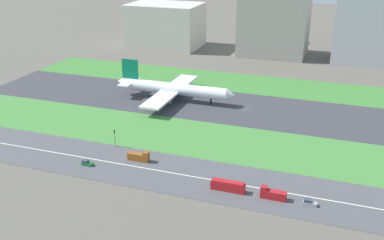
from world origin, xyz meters
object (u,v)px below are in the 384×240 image
at_px(fuel_tank_west, 283,34).
at_px(bus_1, 228,186).
at_px(truck_0, 139,157).
at_px(car_3, 87,163).
at_px(truck_1, 273,194).
at_px(hangar_building, 274,25).
at_px(traffic_light, 115,137).
at_px(airliner, 172,89).
at_px(car_1, 309,203).
at_px(office_tower, 380,25).
at_px(terminal_building, 165,25).

bearing_deg(fuel_tank_west, bus_1, -85.32).
bearing_deg(truck_0, car_3, -149.10).
distance_m(truck_1, fuel_tank_west, 239.54).
distance_m(truck_1, hangar_building, 196.13).
relative_size(bus_1, hangar_building, 0.25).
distance_m(truck_1, traffic_light, 69.59).
xyz_separation_m(airliner, car_3, (-2.66, -78.00, -5.31)).
xyz_separation_m(car_3, traffic_light, (2.12, 17.99, 3.37)).
xyz_separation_m(traffic_light, fuel_tank_west, (32.75, 219.01, 2.24)).
relative_size(car_1, fuel_tank_west, 0.23).
xyz_separation_m(car_1, office_tower, (22.20, 192.00, 24.41)).
bearing_deg(airliner, car_1, -44.87).
bearing_deg(truck_1, hangar_building, -79.69).
height_order(airliner, truck_0, airliner).
relative_size(airliner, office_tower, 1.16).
bearing_deg(truck_1, fuel_tank_west, -81.73).
relative_size(airliner, fuel_tank_west, 3.36).
relative_size(truck_0, truck_1, 1.00).
bearing_deg(traffic_light, truck_0, -28.72).
bearing_deg(fuel_tank_west, airliner, -101.45).
bearing_deg(hangar_building, truck_0, -95.54).
xyz_separation_m(car_3, fuel_tank_west, (34.86, 237.00, 5.61)).
relative_size(truck_1, traffic_light, 1.17).
bearing_deg(fuel_tank_west, car_1, -78.98).
height_order(airliner, hangar_building, hangar_building).
relative_size(terminal_building, hangar_building, 1.15).
bearing_deg(truck_0, bus_1, -14.90).
xyz_separation_m(truck_0, terminal_building, (-64.94, 182.00, 14.41)).
height_order(traffic_light, fuel_tank_west, fuel_tank_west).
relative_size(hangar_building, office_tower, 0.83).
bearing_deg(car_1, terminal_building, -56.05).
distance_m(terminal_building, office_tower, 151.72).
bearing_deg(terminal_building, car_3, -75.90).
distance_m(car_1, bus_1, 26.74).
distance_m(car_1, office_tower, 194.81).
xyz_separation_m(airliner, truck_1, (66.63, -78.00, -4.56)).
height_order(truck_1, fuel_tank_west, fuel_tank_west).
bearing_deg(truck_0, terminal_building, 109.64).
bearing_deg(truck_1, office_tower, -100.02).
xyz_separation_m(hangar_building, fuel_tank_west, (0.50, 45.00, -14.70)).
relative_size(truck_1, terminal_building, 0.16).
xyz_separation_m(airliner, office_tower, (100.54, 114.00, 19.10)).
bearing_deg(car_1, bus_1, 0.00).
height_order(traffic_light, terminal_building, terminal_building).
distance_m(car_1, traffic_light, 80.99).
bearing_deg(hangar_building, terminal_building, 180.00).
bearing_deg(airliner, traffic_light, -90.52).
distance_m(terminal_building, fuel_tank_west, 94.98).
bearing_deg(car_1, airliner, -44.87).
height_order(truck_1, bus_1, truck_1).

